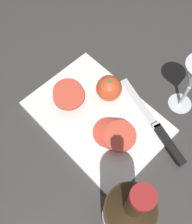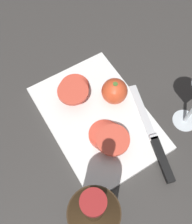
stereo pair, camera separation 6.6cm
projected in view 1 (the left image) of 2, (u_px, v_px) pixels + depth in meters
ground_plane at (100, 121)px, 0.70m from camera, size 3.00×3.00×0.00m
cutting_board at (96, 118)px, 0.70m from camera, size 0.35×0.25×0.02m
wine_bottle at (125, 215)px, 0.48m from camera, size 0.09×0.09×0.33m
whole_tomato at (109, 88)px, 0.69m from camera, size 0.07×0.07×0.07m
knife at (163, 135)px, 0.66m from camera, size 0.27×0.10×0.01m
tomato_slice_stack_near at (114, 134)px, 0.65m from camera, size 0.11×0.08×0.04m
tomato_slice_stack_far at (68, 94)px, 0.70m from camera, size 0.12×0.10×0.05m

